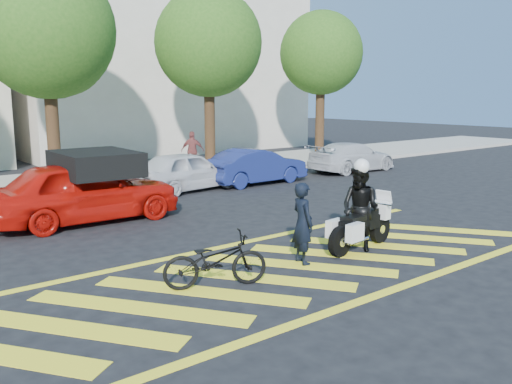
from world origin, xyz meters
TOP-DOWN VIEW (x-y plane):
  - ground at (0.00, 0.00)m, footprint 90.00×90.00m
  - sidewalk at (0.00, 12.00)m, footprint 60.00×5.00m
  - crosswalk at (-0.04, 0.00)m, footprint 12.33×4.00m
  - building_right at (9.00, 21.00)m, footprint 16.00×8.00m
  - tree_center at (0.13, 12.06)m, footprint 4.60×4.60m
  - tree_right at (6.63, 12.06)m, footprint 4.40×4.40m
  - tree_far_right at (13.13, 12.06)m, footprint 4.00×4.00m
  - officer_bike at (0.63, 0.07)m, footprint 0.49×0.63m
  - bicycle at (-1.38, 0.02)m, footprint 1.83×1.22m
  - police_motorcycle at (2.18, -0.01)m, footprint 2.05×0.71m
  - officer_moto at (2.16, -0.01)m, footprint 0.76×0.92m
  - red_convertible at (-1.31, 5.86)m, footprint 4.67×1.97m
  - parked_mid_right at (2.99, 8.13)m, footprint 4.04×2.05m
  - parked_right at (5.64, 7.80)m, footprint 3.84×1.37m
  - parked_far_right at (10.70, 7.80)m, footprint 4.16×1.75m
  - pedestrian_right at (5.22, 11.34)m, footprint 0.95×0.84m

SIDE VIEW (x-z plane):
  - ground at x=0.00m, z-range 0.00..0.00m
  - crosswalk at x=-0.04m, z-range 0.00..0.01m
  - sidewalk at x=0.00m, z-range 0.00..0.15m
  - bicycle at x=-1.38m, z-range 0.00..0.91m
  - police_motorcycle at x=2.18m, z-range 0.04..0.94m
  - parked_far_right at x=10.70m, z-range 0.00..1.20m
  - parked_right at x=5.64m, z-range 0.00..1.26m
  - parked_mid_right at x=2.99m, z-range 0.00..1.32m
  - officer_bike at x=0.63m, z-range 0.00..1.55m
  - red_convertible at x=-1.31m, z-range 0.00..1.58m
  - officer_moto at x=2.16m, z-range 0.00..1.74m
  - pedestrian_right at x=5.22m, z-range 0.15..1.70m
  - tree_far_right at x=13.13m, z-range 1.39..8.49m
  - tree_right at x=6.63m, z-range 1.34..8.75m
  - tree_center at x=0.13m, z-range 1.31..8.88m
  - building_right at x=9.00m, z-range 0.00..11.00m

